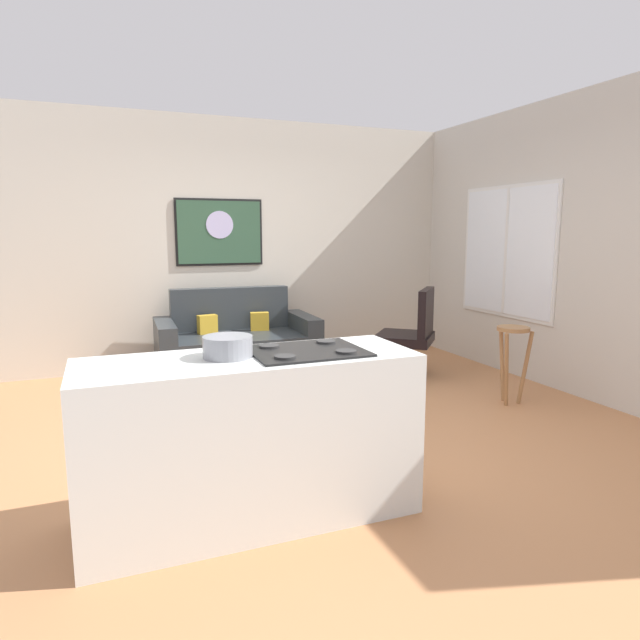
% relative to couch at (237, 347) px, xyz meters
% --- Properties ---
extents(ground, '(6.40, 6.40, 0.04)m').
position_rel_couch_xyz_m(ground, '(0.19, -1.82, -0.32)').
color(ground, '#BE7E50').
extents(back_wall, '(6.40, 0.05, 2.80)m').
position_rel_couch_xyz_m(back_wall, '(0.19, 0.61, 1.10)').
color(back_wall, beige).
rests_on(back_wall, ground).
extents(right_wall, '(0.05, 6.40, 2.80)m').
position_rel_couch_xyz_m(right_wall, '(2.81, -1.52, 1.10)').
color(right_wall, beige).
rests_on(right_wall, ground).
extents(couch, '(1.69, 0.92, 0.92)m').
position_rel_couch_xyz_m(couch, '(0.00, 0.00, 0.00)').
color(couch, '#2C3236').
rests_on(couch, ground).
extents(coffee_table, '(1.09, 0.54, 0.44)m').
position_rel_couch_xyz_m(coffee_table, '(0.03, -1.07, 0.10)').
color(coffee_table, silver).
rests_on(coffee_table, ground).
extents(armchair, '(0.82, 0.82, 0.94)m').
position_rel_couch_xyz_m(armchair, '(1.73, -0.73, 0.16)').
color(armchair, black).
rests_on(armchair, ground).
extents(bar_stool, '(0.33, 0.32, 0.70)m').
position_rel_couch_xyz_m(bar_stool, '(2.05, -1.91, 0.21)').
color(bar_stool, '#A27145').
rests_on(bar_stool, ground).
extents(kitchen_counter, '(1.75, 0.62, 0.91)m').
position_rel_couch_xyz_m(kitchen_counter, '(-0.61, -2.99, 0.14)').
color(kitchen_counter, silver).
rests_on(kitchen_counter, ground).
extents(mixing_bowl, '(0.26, 0.26, 0.11)m').
position_rel_couch_xyz_m(mixing_bowl, '(-0.72, -2.95, 0.64)').
color(mixing_bowl, gray).
rests_on(mixing_bowl, kitchen_counter).
extents(wall_painting, '(0.99, 0.03, 0.75)m').
position_rel_couch_xyz_m(wall_painting, '(-0.03, 0.56, 1.22)').
color(wall_painting, black).
extents(window, '(0.03, 1.44, 1.41)m').
position_rel_couch_xyz_m(window, '(2.77, -0.92, 1.01)').
color(window, silver).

